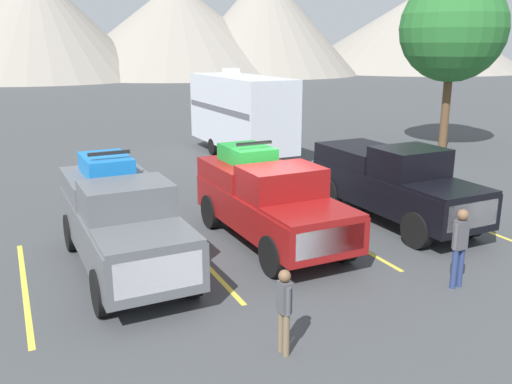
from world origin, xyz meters
TOP-DOWN VIEW (x-y plane):
  - ground_plane at (0.00, 0.00)m, footprint 240.00×240.00m
  - pickup_truck_a at (-3.78, -0.05)m, footprint 2.21×5.68m
  - pickup_truck_b at (0.08, 0.16)m, footprint 2.29×5.54m
  - pickup_truck_c at (4.14, 0.21)m, footprint 2.19×5.85m
  - lot_stripe_a at (-5.96, -0.26)m, footprint 0.12×5.50m
  - lot_stripe_b at (-1.99, -0.26)m, footprint 0.12×5.50m
  - lot_stripe_c at (1.99, -0.26)m, footprint 0.12×5.50m
  - lot_stripe_d at (5.96, -0.26)m, footprint 0.12×5.50m
  - camper_trailer_a at (3.90, 10.83)m, footprint 2.51×8.20m
  - person_a at (-2.09, -4.89)m, footprint 0.21×0.34m
  - person_b at (2.49, -4.14)m, footprint 0.39×0.24m
  - tree_a at (13.78, 8.39)m, footprint 5.01×5.01m
  - mountain_ridge at (8.10, 73.42)m, footprint 165.67×44.34m

SIDE VIEW (x-z plane):
  - ground_plane at x=0.00m, z-range 0.00..0.00m
  - lot_stripe_a at x=-5.96m, z-range 0.00..0.01m
  - lot_stripe_b at x=-1.99m, z-range 0.00..0.01m
  - lot_stripe_c at x=1.99m, z-range 0.00..0.01m
  - lot_stripe_d at x=5.96m, z-range 0.00..0.01m
  - person_a at x=-2.09m, z-range 0.12..1.64m
  - person_b at x=2.49m, z-range 0.13..1.89m
  - pickup_truck_c at x=4.14m, z-range 0.04..2.32m
  - pickup_truck_b at x=0.08m, z-range -0.08..2.45m
  - pickup_truck_a at x=-3.78m, z-range -0.09..2.53m
  - camper_trailer_a at x=3.90m, z-range 0.10..4.05m
  - tree_a at x=13.78m, z-range 1.55..10.80m
  - mountain_ridge at x=8.10m, z-range -1.27..15.57m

